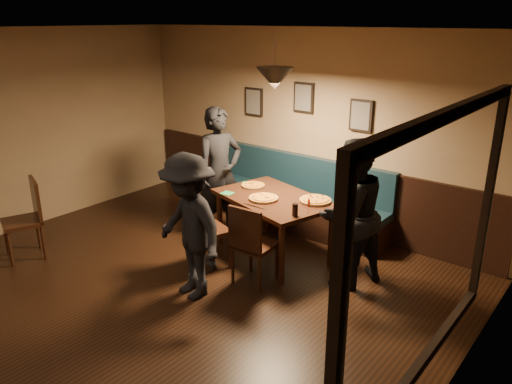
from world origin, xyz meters
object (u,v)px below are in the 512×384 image
diner_right (351,214)px  tabasco_bottle (309,202)px  booth_bench (291,193)px  soda_glass (295,210)px  cafe_chair_far (21,220)px  diner_left (220,173)px  dining_table (273,226)px  diner_front (189,227)px  chair_near_left (208,229)px  chair_near_right (255,243)px

diner_right → tabasco_bottle: 0.59m
booth_bench → tabasco_bottle: 1.34m
soda_glass → diner_right: bearing=28.0°
cafe_chair_far → diner_left: bearing=-105.1°
dining_table → diner_front: bearing=-79.7°
dining_table → cafe_chair_far: 3.17m
diner_left → cafe_chair_far: diner_left is taller
chair_near_left → diner_front: (0.31, -0.60, 0.31)m
booth_bench → cafe_chair_far: bearing=-124.4°
booth_bench → diner_left: 1.12m
booth_bench → chair_near_left: size_ratio=3.02×
chair_near_right → diner_left: size_ratio=0.54×
chair_near_left → soda_glass: bearing=41.1°
chair_near_left → diner_left: (-0.54, 0.81, 0.41)m
soda_glass → diner_front: bearing=-123.7°
diner_left → diner_right: 2.08m
diner_front → tabasco_bottle: 1.50m
dining_table → diner_right: (1.12, -0.05, 0.46)m
diner_right → dining_table: bearing=-72.8°
dining_table → diner_left: (-0.96, 0.06, 0.51)m
chair_near_left → diner_right: diner_right is taller
dining_table → chair_near_right: chair_near_right is taller
booth_bench → chair_near_right: booth_bench is taller
tabasco_bottle → cafe_chair_far: 3.60m
booth_bench → soda_glass: (0.94, -1.28, 0.36)m
booth_bench → diner_left: diner_left is taller
diner_front → dining_table: bearing=98.4°
dining_table → soda_glass: soda_glass is taller
tabasco_bottle → diner_front: bearing=-115.2°
diner_front → chair_near_right: bearing=73.2°
booth_bench → diner_right: diner_right is taller
diner_right → tabasco_bottle: (-0.59, 0.05, -0.02)m
booth_bench → dining_table: 1.01m
diner_right → diner_front: (-1.23, -1.30, -0.05)m
dining_table → diner_right: 1.21m
chair_near_left → soda_glass: chair_near_left is taller
diner_right → tabasco_bottle: diner_right is taller
soda_glass → dining_table: bearing=148.4°
booth_bench → diner_right: size_ratio=1.75×
dining_table → tabasco_bottle: (0.53, -0.00, 0.45)m
diner_right → cafe_chair_far: size_ratio=1.69×
dining_table → chair_near_left: (-0.42, -0.75, 0.10)m
chair_near_left → diner_left: size_ratio=0.55×
dining_table → diner_right: bearing=12.3°
diner_front → soda_glass: (0.67, 1.01, 0.05)m
dining_table → cafe_chair_far: cafe_chair_far is taller
diner_right → diner_front: size_ratio=1.06×
dining_table → chair_near_right: bearing=-54.4°
dining_table → diner_front: size_ratio=0.91×
cafe_chair_far → chair_near_left: bearing=-127.5°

